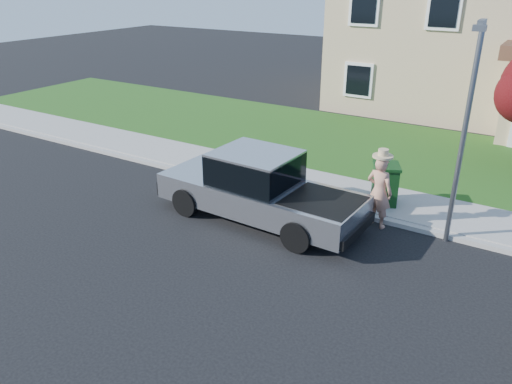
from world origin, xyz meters
TOP-DOWN VIEW (x-y plane):
  - ground at (0.00, 0.00)m, footprint 80.00×80.00m
  - curb at (1.00, 2.90)m, footprint 40.00×0.20m
  - sidewalk at (1.00, 4.00)m, footprint 40.00×2.00m
  - lawn at (1.00, 8.50)m, footprint 40.00×7.00m
  - house at (1.31, 16.38)m, footprint 14.00×11.30m
  - pickup_truck at (-0.53, 1.38)m, footprint 5.60×2.24m
  - woman at (2.20, 2.61)m, footprint 0.74×0.55m
  - trash_bin at (2.00, 3.75)m, footprint 0.94×0.99m
  - street_lamp at (3.90, 2.70)m, footprint 0.26×0.65m

SIDE VIEW (x-z plane):
  - ground at x=0.00m, z-range 0.00..0.00m
  - lawn at x=1.00m, z-range 0.00..0.10m
  - curb at x=1.00m, z-range 0.00..0.12m
  - sidewalk at x=1.00m, z-range 0.00..0.15m
  - trash_bin at x=2.00m, z-range 0.16..1.26m
  - pickup_truck at x=-0.53m, z-range -0.06..1.76m
  - woman at x=2.20m, z-range -0.05..1.99m
  - street_lamp at x=3.90m, z-range 0.36..5.41m
  - house at x=1.31m, z-range -0.26..6.59m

